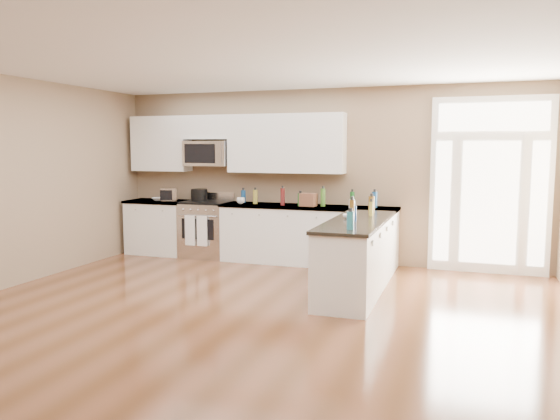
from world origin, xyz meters
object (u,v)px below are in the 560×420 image
Objects in this scene: kitchen_range at (207,229)px; stockpot at (199,194)px; toaster_oven at (170,195)px; peninsula_cabinet at (357,259)px.

stockpot is (-0.17, 0.08, 0.58)m from kitchen_range.
kitchen_range is 4.11× the size of toaster_oven.
toaster_oven reaches higher than peninsula_cabinet.
stockpot is at bearing 155.28° from kitchen_range.
toaster_oven is at bearing -166.11° from stockpot.
kitchen_range is 3.84× the size of stockpot.
peninsula_cabinet is at bearing -26.75° from kitchen_range.
stockpot is at bearing -9.11° from toaster_oven.
toaster_oven reaches higher than kitchen_range.
stockpot reaches higher than peninsula_cabinet.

